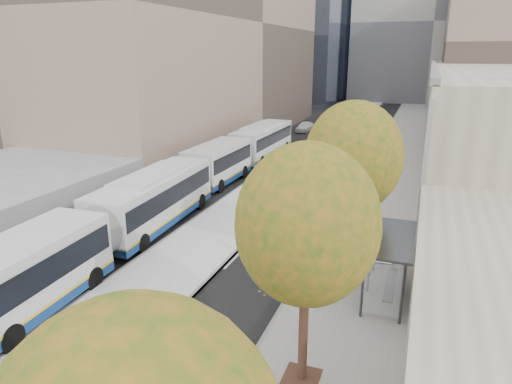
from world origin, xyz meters
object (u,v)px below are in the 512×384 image
at_px(cyclist, 273,251).
at_px(distant_car, 305,127).
at_px(bus_shelter, 394,248).
at_px(bus_far, 246,149).
at_px(bus_near, 113,223).

relative_size(cyclist, distant_car, 0.60).
distance_m(bus_shelter, bus_far, 22.86).
bearing_deg(bus_far, distant_car, 90.72).
xyz_separation_m(bus_shelter, bus_near, (-13.04, -0.43, -0.56)).
bearing_deg(bus_near, cyclist, 6.83).
bearing_deg(bus_far, cyclist, -63.60).
distance_m(bus_near, distant_car, 38.53).
xyz_separation_m(bus_near, cyclist, (7.75, 1.31, -0.79)).
bearing_deg(bus_near, bus_far, 88.79).
bearing_deg(distant_car, bus_near, -85.69).
bearing_deg(bus_near, distant_car, 87.77).
height_order(bus_shelter, distant_car, bus_shelter).
xyz_separation_m(bus_far, cyclist, (8.26, -17.52, -0.78)).
relative_size(bus_far, cyclist, 7.86).
bearing_deg(bus_far, bus_near, -87.27).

